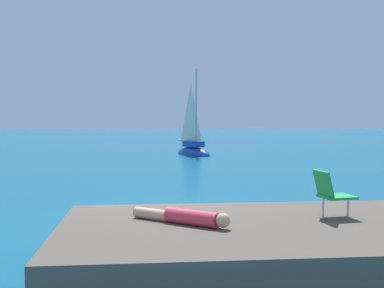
{
  "coord_description": "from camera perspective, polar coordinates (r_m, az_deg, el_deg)",
  "views": [
    {
      "loc": [
        -0.82,
        -10.88,
        2.43
      ],
      "look_at": [
        2.27,
        15.03,
        0.94
      ],
      "focal_mm": 45.62,
      "sensor_mm": 36.0,
      "label": 1
    }
  ],
  "objects": [
    {
      "name": "boulder_seaward",
      "position": [
        9.55,
        -1.24,
        -11.48
      ],
      "size": [
        0.72,
        0.94,
        0.62
      ],
      "primitive_type": "cube",
      "rotation": [
        -0.03,
        0.17,
        1.53
      ],
      "color": "#4A533A",
      "rests_on": "ground"
    },
    {
      "name": "beach_chair",
      "position": [
        8.42,
        15.95,
        -5.36
      ],
      "size": [
        0.66,
        0.56,
        0.8
      ],
      "rotation": [
        0.0,
        0.0,
        0.14
      ],
      "color": "green",
      "rests_on": "shore_ledge"
    },
    {
      "name": "ground_plane",
      "position": [
        11.18,
        -2.47,
        -9.3
      ],
      "size": [
        160.0,
        160.0,
        0.0
      ],
      "primitive_type": "plane",
      "color": "#0F5675"
    },
    {
      "name": "boulder_inland",
      "position": [
        11.26,
        19.7,
        -9.39
      ],
      "size": [
        1.08,
        1.39,
        0.91
      ],
      "primitive_type": "cube",
      "rotation": [
        -0.04,
        -0.15,
        1.54
      ],
      "color": "brown",
      "rests_on": "ground"
    },
    {
      "name": "shore_ledge",
      "position": [
        7.96,
        9.79,
        -11.76
      ],
      "size": [
        6.89,
        3.91,
        0.75
      ],
      "primitive_type": "cube",
      "rotation": [
        0.0,
        0.0,
        -0.02
      ],
      "color": "brown",
      "rests_on": "ground"
    },
    {
      "name": "sailboat_near",
      "position": [
        30.38,
        0.14,
        -0.71
      ],
      "size": [
        2.44,
        3.2,
        5.87
      ],
      "rotation": [
        0.0,
        0.0,
        5.23
      ],
      "color": "#193D99",
      "rests_on": "ground"
    },
    {
      "name": "person_sunbather",
      "position": [
        7.69,
        -0.85,
        -8.52
      ],
      "size": [
        1.45,
        1.22,
        0.25
      ],
      "rotation": [
        0.0,
        0.0,
        2.46
      ],
      "color": "#DB384C",
      "rests_on": "shore_ledge"
    }
  ]
}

